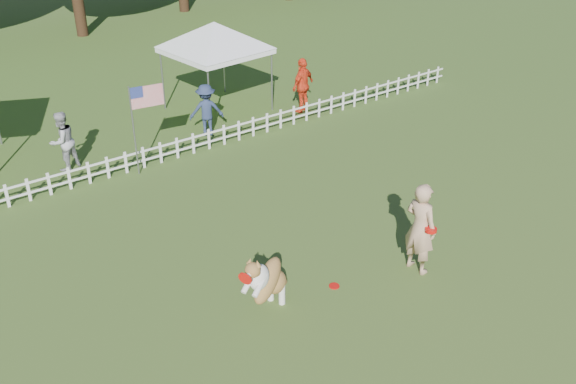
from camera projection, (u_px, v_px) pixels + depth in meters
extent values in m
plane|color=#2F5A1C|center=(339.00, 284.00, 12.54)|extent=(120.00, 120.00, 0.00)
imported|color=tan|center=(420.00, 228.00, 12.53)|extent=(0.51, 0.73, 1.94)
cylinder|color=red|center=(334.00, 286.00, 12.47)|extent=(0.25, 0.25, 0.02)
imported|color=#A1A0A5|center=(63.00, 141.00, 16.63)|extent=(0.94, 0.84, 1.59)
imported|color=#24304E|center=(206.00, 110.00, 18.65)|extent=(1.14, 0.92, 1.54)
imported|color=red|center=(303.00, 85.00, 20.27)|extent=(1.11, 0.72, 1.75)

